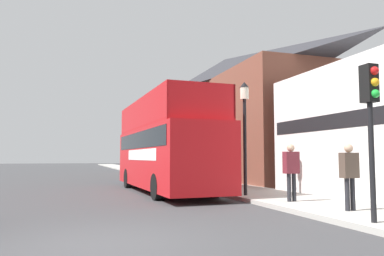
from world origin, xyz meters
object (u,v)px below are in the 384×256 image
tour_bus (165,151)px  pedestrian_nearest (349,170)px  pedestrian_second (291,167)px  lamp_post_second (183,130)px  parked_car_ahead_of_bus (146,171)px  traffic_signal (371,106)px  lamp_post_nearest (245,116)px

tour_bus → pedestrian_nearest: size_ratio=5.52×
pedestrian_second → lamp_post_second: (-0.37, 10.81, 1.90)m
parked_car_ahead_of_bus → traffic_signal: 17.37m
pedestrian_nearest → lamp_post_second: size_ratio=0.41×
tour_bus → pedestrian_second: size_ratio=5.32×
parked_car_ahead_of_bus → pedestrian_second: (2.09, -13.23, 0.58)m
parked_car_ahead_of_bus → pedestrian_nearest: 15.71m
traffic_signal → lamp_post_second: lamp_post_second is taller
tour_bus → parked_car_ahead_of_bus: tour_bus is taller
tour_bus → traffic_signal: 10.09m
pedestrian_nearest → traffic_signal: 2.36m
parked_car_ahead_of_bus → lamp_post_nearest: 11.37m
parked_car_ahead_of_bus → pedestrian_second: bearing=-81.2°
parked_car_ahead_of_bus → traffic_signal: bearing=-84.9°
pedestrian_nearest → lamp_post_nearest: (-0.82, 4.53, 1.91)m
parked_car_ahead_of_bus → lamp_post_second: lamp_post_second is taller
pedestrian_nearest → traffic_signal: traffic_signal is taller
pedestrian_second → traffic_signal: 4.23m
pedestrian_nearest → lamp_post_nearest: size_ratio=0.41×
traffic_signal → lamp_post_second: (0.14, 14.76, 0.46)m
tour_bus → traffic_signal: tour_bus is taller
tour_bus → lamp_post_second: 5.64m
tour_bus → lamp_post_second: bearing=63.0°
pedestrian_nearest → lamp_post_nearest: 4.98m
pedestrian_second → lamp_post_second: lamp_post_second is taller
traffic_signal → lamp_post_second: size_ratio=0.80×
traffic_signal → tour_bus: bearing=102.7°
parked_car_ahead_of_bus → pedestrian_nearest: pedestrian_nearest is taller
tour_bus → traffic_signal: size_ratio=2.81×
pedestrian_nearest → lamp_post_nearest: lamp_post_nearest is taller
parked_car_ahead_of_bus → lamp_post_second: bearing=-54.7°
tour_bus → lamp_post_nearest: (2.18, -3.62, 1.31)m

